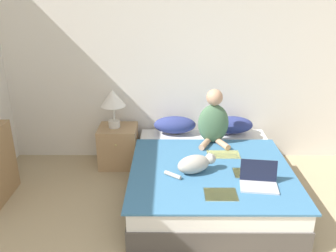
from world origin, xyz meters
TOP-DOWN VIEW (x-y plane):
  - wall_back at (0.00, 3.75)m, footprint 5.92×0.05m
  - bed at (0.07, 2.71)m, footprint 1.68×1.94m
  - pillow_near at (-0.29, 3.51)m, footprint 0.54×0.28m
  - pillow_far at (0.44, 3.51)m, footprint 0.54×0.28m
  - person_sitting at (0.16, 3.21)m, footprint 0.37×0.36m
  - cat_tabby at (-0.10, 2.47)m, footprint 0.53×0.32m
  - laptop_open at (0.49, 2.21)m, footprint 0.38×0.30m
  - nightstand at (-1.02, 3.46)m, footprint 0.49×0.45m
  - table_lamp at (-1.06, 3.46)m, footprint 0.31×0.31m

SIDE VIEW (x-z plane):
  - bed at x=0.07m, z-range 0.00..0.43m
  - nightstand at x=-1.02m, z-range 0.00..0.53m
  - laptop_open at x=0.49m, z-range 0.37..0.59m
  - cat_tabby at x=-0.10m, z-range 0.44..0.62m
  - pillow_near at x=-0.29m, z-range 0.43..0.65m
  - pillow_far at x=0.44m, z-range 0.43..0.65m
  - person_sitting at x=0.16m, z-range 0.38..1.05m
  - table_lamp at x=-1.06m, z-range 0.64..1.13m
  - wall_back at x=0.00m, z-range 0.00..2.55m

